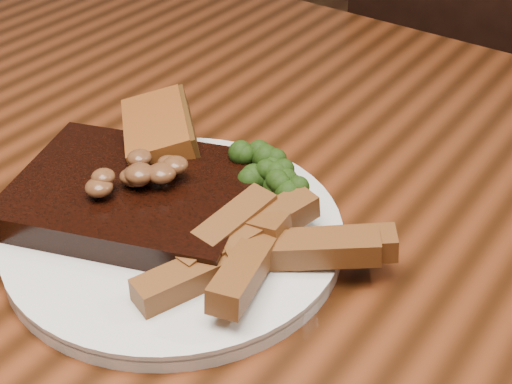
% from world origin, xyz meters
% --- Properties ---
extents(dining_table, '(1.60, 0.90, 0.75)m').
position_xyz_m(dining_table, '(0.00, 0.00, 0.66)').
color(dining_table, '#542510').
rests_on(dining_table, ground).
extents(chair_far, '(0.41, 0.41, 0.84)m').
position_xyz_m(chair_far, '(0.00, 0.64, 0.46)').
color(chair_far, black).
rests_on(chair_far, ground).
extents(plate, '(0.27, 0.27, 0.01)m').
position_xyz_m(plate, '(-0.03, -0.06, 0.76)').
color(plate, silver).
rests_on(plate, dining_table).
extents(steak, '(0.23, 0.20, 0.03)m').
position_xyz_m(steak, '(-0.07, -0.05, 0.78)').
color(steak, black).
rests_on(steak, plate).
extents(steak_bone, '(0.16, 0.07, 0.02)m').
position_xyz_m(steak_bone, '(-0.07, -0.12, 0.77)').
color(steak_bone, beige).
rests_on(steak_bone, plate).
extents(mushroom_pile, '(0.07, 0.07, 0.03)m').
position_xyz_m(mushroom_pile, '(-0.07, -0.06, 0.80)').
color(mushroom_pile, brown).
rests_on(mushroom_pile, steak).
extents(garlic_bread, '(0.11, 0.11, 0.02)m').
position_xyz_m(garlic_bread, '(-0.11, 0.02, 0.77)').
color(garlic_bread, '#97491B').
rests_on(garlic_bread, plate).
extents(potato_wedges, '(0.12, 0.12, 0.02)m').
position_xyz_m(potato_wedges, '(0.04, -0.05, 0.77)').
color(potato_wedges, brown).
rests_on(potato_wedges, plate).
extents(broccoli_cluster, '(0.06, 0.06, 0.04)m').
position_xyz_m(broccoli_cluster, '(0.01, 0.02, 0.78)').
color(broccoli_cluster, '#1B3A0D').
rests_on(broccoli_cluster, plate).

